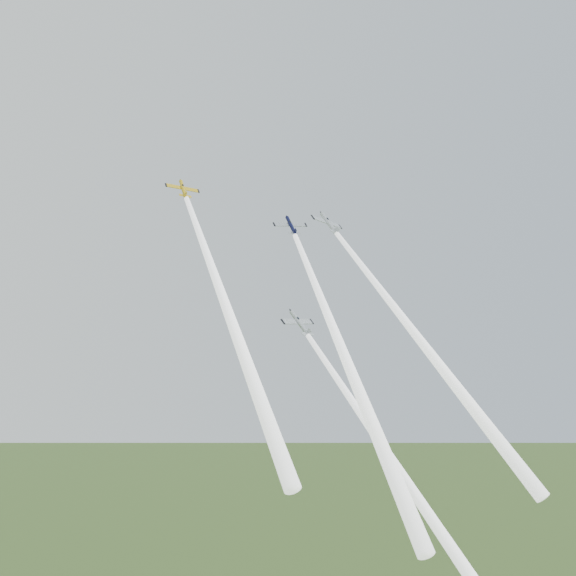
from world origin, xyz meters
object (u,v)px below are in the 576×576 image
object	(u,v)px
plane_yellow	(183,189)
plane_navy	(291,225)
plane_silver_right	(329,223)
plane_silver_low	(300,323)

from	to	relation	value
plane_yellow	plane_navy	bearing A→B (deg)	-24.67
plane_navy	plane_silver_right	bearing A→B (deg)	27.78
plane_silver_low	plane_yellow	bearing A→B (deg)	134.95
plane_silver_right	plane_silver_low	distance (m)	24.28
plane_navy	plane_silver_right	xyz separation A→B (m)	(11.07, 3.53, 2.50)
plane_yellow	plane_navy	size ratio (longest dim) A/B	1.00
plane_silver_right	plane_silver_low	bearing A→B (deg)	-163.32
plane_silver_right	plane_silver_low	world-z (taller)	plane_silver_right
plane_yellow	plane_silver_low	xyz separation A→B (m)	(18.68, -11.77, -25.63)
plane_yellow	plane_silver_right	size ratio (longest dim) A/B	0.82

